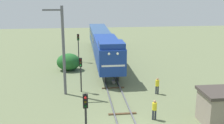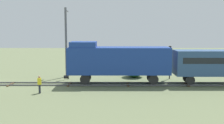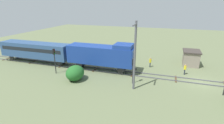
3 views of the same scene
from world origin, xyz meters
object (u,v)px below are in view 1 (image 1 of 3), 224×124
(traffic_signal_far, at_px, (78,43))
(catenary_mast, at_px, (63,49))
(passenger_car_leading, at_px, (100,36))
(locomotive, at_px, (108,52))
(worker_near_track, at_px, (154,108))
(relay_hut, at_px, (223,107))
(traffic_signal_mid, at_px, (81,68))
(traffic_signal_near, at_px, (86,113))
(worker_by_signal, at_px, (157,85))

(traffic_signal_far, relative_size, catenary_mast, 0.46)
(passenger_car_leading, bearing_deg, traffic_signal_far, -117.85)
(passenger_car_leading, bearing_deg, locomotive, -90.00)
(worker_near_track, bearing_deg, traffic_signal_far, -165.24)
(relay_hut, bearing_deg, worker_near_track, 166.23)
(worker_near_track, distance_m, relay_hut, 5.27)
(traffic_signal_mid, height_order, worker_near_track, traffic_signal_mid)
(passenger_car_leading, distance_m, traffic_signal_near, 30.72)
(traffic_signal_near, relative_size, relay_hut, 1.16)
(traffic_signal_mid, xyz_separation_m, worker_by_signal, (7.60, -1.54, -1.53))
(locomotive, bearing_deg, worker_near_track, -79.59)
(traffic_signal_near, distance_m, worker_by_signal, 12.37)
(traffic_signal_far, bearing_deg, locomotive, -61.10)
(locomotive, distance_m, traffic_signal_far, 7.45)
(worker_by_signal, bearing_deg, traffic_signal_near, 83.89)
(catenary_mast, bearing_deg, traffic_signal_near, -80.26)
(locomotive, xyz_separation_m, traffic_signal_mid, (-3.40, -5.95, -0.25))
(traffic_signal_mid, relative_size, worker_by_signal, 2.12)
(worker_near_track, height_order, relay_hut, relay_hut)
(locomotive, height_order, relay_hut, locomotive)
(locomotive, relative_size, passenger_car_leading, 0.83)
(traffic_signal_far, relative_size, worker_by_signal, 2.39)
(worker_near_track, height_order, catenary_mast, catenary_mast)
(locomotive, height_order, traffic_signal_mid, locomotive)
(locomotive, xyz_separation_m, catenary_mast, (-5.06, -6.40, 1.88))
(worker_near_track, bearing_deg, relay_hut, 73.96)
(traffic_signal_mid, bearing_deg, relay_hut, -37.51)
(traffic_signal_far, height_order, relay_hut, traffic_signal_far)
(traffic_signal_far, xyz_separation_m, worker_by_signal, (7.80, -14.00, -1.83))
(traffic_signal_near, bearing_deg, worker_by_signal, 52.76)
(worker_by_signal, bearing_deg, catenary_mast, 24.47)
(locomotive, xyz_separation_m, worker_near_track, (2.40, -13.07, -1.78))
(traffic_signal_near, xyz_separation_m, catenary_mast, (-1.86, 10.82, 1.83))
(traffic_signal_far, bearing_deg, catenary_mast, -96.43)
(worker_near_track, relative_size, catenary_mast, 0.19)
(traffic_signal_mid, bearing_deg, traffic_signal_near, -88.98)
(locomotive, relative_size, worker_near_track, 6.82)
(locomotive, height_order, worker_near_track, locomotive)
(traffic_signal_mid, xyz_separation_m, traffic_signal_far, (-0.20, 12.47, 0.31))
(traffic_signal_near, distance_m, worker_near_track, 7.21)
(locomotive, distance_m, relay_hut, 16.22)
(traffic_signal_far, bearing_deg, worker_near_track, -72.97)
(locomotive, height_order, catenary_mast, catenary_mast)
(traffic_signal_far, xyz_separation_m, relay_hut, (11.10, -20.84, -1.44))
(traffic_signal_mid, bearing_deg, catenary_mast, -164.63)
(catenary_mast, bearing_deg, locomotive, 51.70)
(traffic_signal_mid, bearing_deg, worker_by_signal, -11.42)
(catenary_mast, xyz_separation_m, relay_hut, (12.56, -7.91, -3.26))
(traffic_signal_mid, bearing_deg, traffic_signal_far, 90.92)
(traffic_signal_near, relative_size, worker_near_track, 2.39)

